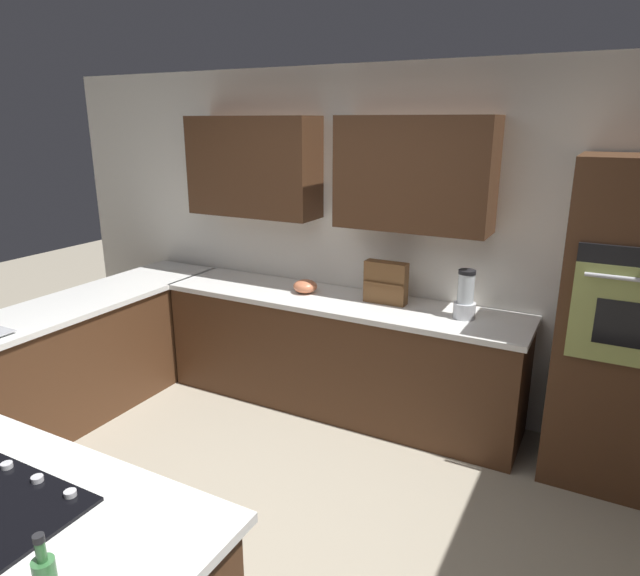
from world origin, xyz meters
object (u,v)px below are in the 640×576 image
Objects in this scene: mixing_bowl at (305,286)px; blender at (465,298)px; spice_rack at (386,283)px; wall_oven at (631,328)px.

blender is at bearing 180.00° from mixing_bowl.
blender is 0.60m from spice_rack.
blender reaches higher than spice_rack.
wall_oven is 1.60m from spice_rack.
blender reaches higher than mixing_bowl.
spice_rack reaches higher than mixing_bowl.
spice_rack is (0.60, -0.06, 0.01)m from blender.
wall_oven is 2.25m from mixing_bowl.
blender is 1.07× the size of spice_rack.
spice_rack is at bearing -174.99° from mixing_bowl.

